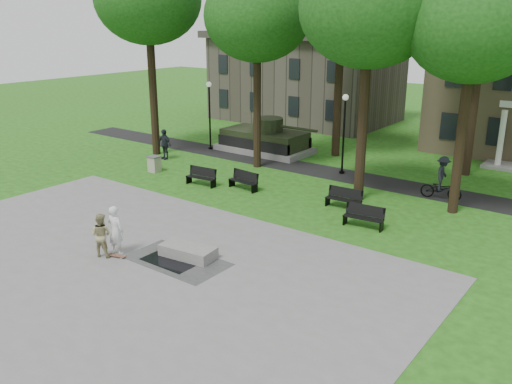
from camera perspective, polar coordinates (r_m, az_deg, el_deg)
ground at (r=23.63m, az=-6.48°, el=-4.40°), size 120.00×120.00×0.00m
plaza at (r=20.63m, az=-16.13°, el=-8.45°), size 22.00×16.00×0.02m
footpath at (r=32.86m, az=8.00°, el=1.98°), size 44.00×2.60×0.01m
building_left at (r=49.99m, az=5.30°, el=11.72°), size 15.00×10.00×7.20m
tree_1 at (r=32.81m, az=0.13°, el=17.96°), size 6.20×6.20×11.63m
tree_2 at (r=26.91m, az=11.87°, el=18.39°), size 6.60×6.60×12.16m
tree_3 at (r=26.24m, az=21.99°, el=15.96°), size 6.00×6.00×11.19m
tree_5 at (r=33.40m, az=23.09°, el=17.84°), size 6.40×6.40×12.44m
lamp_left at (r=38.19m, az=-4.91°, el=8.61°), size 0.36×0.36×4.73m
lamp_mid at (r=32.24m, az=9.25°, el=6.71°), size 0.36×0.36×4.73m
tank_monument at (r=37.66m, az=0.94°, el=5.54°), size 7.45×3.40×2.40m
puddle at (r=21.17m, az=-9.07°, el=-7.20°), size 2.20×1.20×0.00m
concrete_block at (r=21.35m, az=-7.17°, el=-6.23°), size 2.31×1.26×0.45m
skateboard at (r=21.93m, az=-14.46°, el=-6.56°), size 0.80×0.41×0.07m
skateboarder at (r=21.83m, az=-14.57°, el=-3.92°), size 0.77×0.54×2.00m
friend_watching at (r=21.87m, az=-15.99°, el=-4.36°), size 1.03×0.92×1.75m
pedestrian_walker at (r=36.14m, az=-9.62°, el=4.99°), size 1.20×0.57×1.99m
cyclist at (r=29.22m, az=18.98°, el=1.01°), size 2.13×1.23×2.26m
park_bench_0 at (r=30.25m, az=-5.72°, el=1.69°), size 1.83×0.68×1.00m
park_bench_1 at (r=29.38m, az=-1.26°, el=1.29°), size 1.83×0.69×1.00m
park_bench_2 at (r=26.79m, az=9.29°, el=-0.61°), size 1.82×0.62×1.00m
park_bench_3 at (r=24.54m, az=11.34°, el=-2.48°), size 1.84×0.71×1.00m
trash_bin at (r=33.33m, az=-10.65°, el=2.93°), size 0.70×0.70×0.96m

